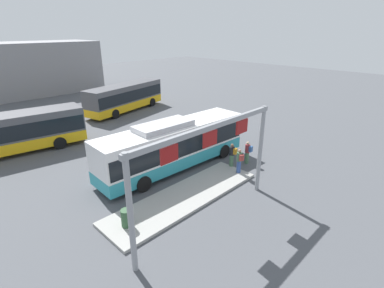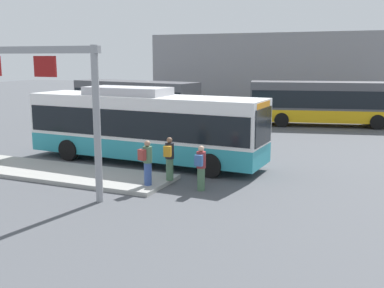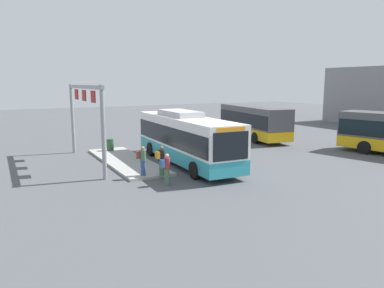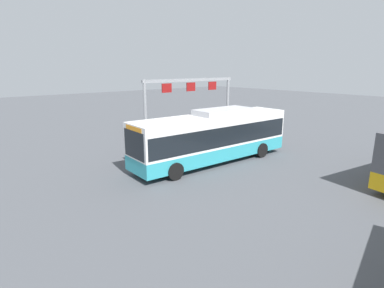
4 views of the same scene
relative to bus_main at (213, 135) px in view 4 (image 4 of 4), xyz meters
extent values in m
plane|color=#4C4F54|center=(0.01, 0.00, -1.81)|extent=(120.00, 120.00, 0.00)
cube|color=#9E9E99|center=(-2.26, -3.36, -1.73)|extent=(10.00, 2.80, 0.16)
cube|color=teal|center=(0.01, 0.00, -1.04)|extent=(11.35, 2.97, 0.85)
cube|color=white|center=(0.01, 0.00, 0.34)|extent=(11.35, 2.97, 1.90)
cube|color=black|center=(0.01, 0.00, 0.14)|extent=(11.13, 3.00, 1.20)
cube|color=black|center=(5.65, -0.24, 0.24)|extent=(0.13, 2.12, 1.50)
cube|color=#B7B7BC|center=(-0.84, 0.03, 1.47)|extent=(4.01, 1.91, 0.36)
cube|color=orange|center=(5.58, -0.23, 1.09)|extent=(0.19, 1.75, 0.28)
cylinder|color=black|center=(3.88, 1.04, -1.31)|extent=(1.01, 0.34, 1.00)
cylinder|color=black|center=(3.78, -1.36, -1.31)|extent=(1.01, 0.34, 1.00)
cylinder|color=black|center=(-3.37, 1.34, -1.31)|extent=(1.01, 0.34, 1.00)
cylinder|color=black|center=(-3.47, -1.06, -1.31)|extent=(1.01, 0.34, 1.00)
cylinder|color=#334C8C|center=(2.27, -3.83, -1.23)|extent=(0.36, 0.36, 0.85)
cylinder|color=#476B4C|center=(2.27, -3.83, -0.50)|extent=(0.44, 0.44, 0.60)
sphere|color=#9E755B|center=(2.27, -3.83, -0.09)|extent=(0.22, 0.22, 0.22)
cube|color=maroon|center=(2.18, -4.08, -0.47)|extent=(0.33, 0.27, 0.40)
cylinder|color=#476B4C|center=(4.13, -3.20, -1.39)|extent=(0.29, 0.29, 0.85)
cylinder|color=maroon|center=(4.13, -3.20, -0.66)|extent=(0.35, 0.35, 0.60)
sphere|color=tan|center=(4.13, -3.20, -0.25)|extent=(0.22, 0.22, 0.22)
cube|color=#335993|center=(4.14, -3.46, -0.63)|extent=(0.29, 0.19, 0.40)
cylinder|color=#476B4C|center=(2.71, -2.89, -1.23)|extent=(0.32, 0.32, 0.85)
cylinder|color=black|center=(2.71, -2.89, -0.50)|extent=(0.39, 0.39, 0.60)
sphere|color=brown|center=(2.71, -2.89, -0.09)|extent=(0.22, 0.22, 0.22)
cube|color=#BF7F1E|center=(2.75, -3.15, -0.47)|extent=(0.30, 0.22, 0.40)
cylinder|color=gray|center=(-7.40, -5.78, 0.79)|extent=(0.24, 0.24, 5.20)
cylinder|color=gray|center=(1.48, -5.78, 0.79)|extent=(0.24, 0.24, 5.20)
cube|color=gray|center=(-2.96, -5.78, 3.24)|extent=(9.28, 0.20, 0.24)
cube|color=maroon|center=(-5.41, -5.78, 2.69)|extent=(0.90, 0.08, 0.70)
cube|color=maroon|center=(-2.96, -5.78, 2.69)|extent=(0.90, 0.08, 0.70)
cube|color=maroon|center=(-0.52, -5.78, 2.69)|extent=(0.90, 0.08, 0.70)
cylinder|color=#2D5133|center=(-6.15, -3.32, -1.20)|extent=(0.52, 0.52, 0.90)
camera|label=1|loc=(-12.27, -13.83, 7.36)|focal=27.24mm
camera|label=2|loc=(10.22, -18.28, 3.00)|focal=43.03mm
camera|label=3|loc=(21.12, -10.85, 3.50)|focal=34.17mm
camera|label=4|loc=(13.51, 13.91, 4.24)|focal=28.76mm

